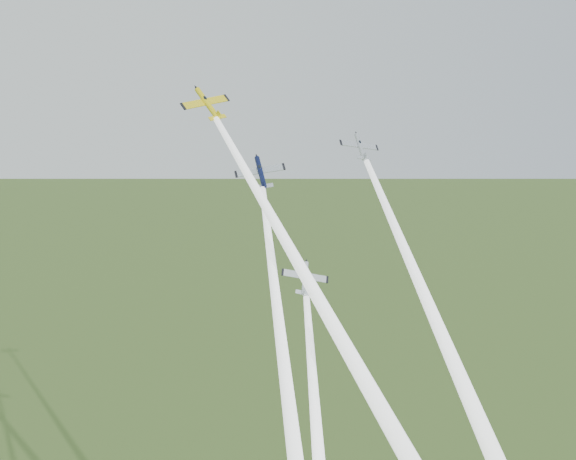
# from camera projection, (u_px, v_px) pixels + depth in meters

# --- Properties ---
(plane_yellow) EXTENTS (11.10, 9.32, 8.05)m
(plane_yellow) POSITION_uv_depth(u_px,v_px,m) (208.00, 104.00, 112.28)
(plane_yellow) COLOR yellow
(smoke_trail_yellow) EXTENTS (20.96, 47.41, 47.99)m
(smoke_trail_yellow) POSITION_uv_depth(u_px,v_px,m) (317.00, 296.00, 96.55)
(smoke_trail_yellow) COLOR white
(plane_navy) EXTENTS (8.15, 7.72, 7.51)m
(plane_navy) POSITION_uv_depth(u_px,v_px,m) (261.00, 172.00, 113.13)
(plane_navy) COLOR #0C1336
(smoke_trail_navy) EXTENTS (9.47, 51.29, 49.33)m
(smoke_trail_navy) POSITION_uv_depth(u_px,v_px,m) (288.00, 398.00, 91.52)
(smoke_trail_navy) COLOR white
(plane_silver_right) EXTENTS (7.44, 6.46, 6.63)m
(plane_silver_right) POSITION_uv_depth(u_px,v_px,m) (360.00, 147.00, 118.78)
(plane_silver_right) COLOR #B3B9C2
(smoke_trail_silver_right) EXTENTS (6.29, 43.27, 41.50)m
(smoke_trail_silver_right) POSITION_uv_depth(u_px,v_px,m) (432.00, 313.00, 101.74)
(smoke_trail_silver_right) COLOR white
(plane_silver_low) EXTENTS (8.80, 7.05, 6.88)m
(plane_silver_low) POSITION_uv_depth(u_px,v_px,m) (305.00, 278.00, 105.92)
(plane_silver_low) COLOR silver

